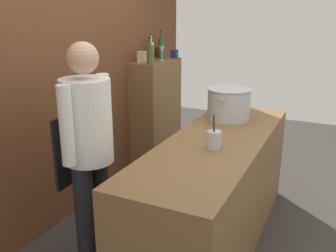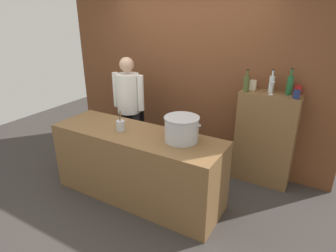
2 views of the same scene
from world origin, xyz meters
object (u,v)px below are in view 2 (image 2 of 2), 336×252
at_px(wine_bottle_clear, 272,84).
at_px(stockpot_large, 182,129).
at_px(utensil_crock, 121,126).
at_px(wine_glass_short, 272,85).
at_px(spice_tin_navy, 297,94).
at_px(chef, 129,104).
at_px(wine_bottle_green, 290,85).
at_px(spice_tin_cream, 253,85).
at_px(wine_bottle_olive, 246,83).
at_px(spice_tin_red, 298,90).

bearing_deg(wine_bottle_clear, stockpot_large, -120.68).
xyz_separation_m(utensil_crock, wine_glass_short, (1.49, 1.16, 0.44)).
relative_size(wine_bottle_clear, spice_tin_navy, 2.93).
distance_m(chef, spice_tin_navy, 2.31).
height_order(wine_bottle_green, spice_tin_navy, wine_bottle_green).
xyz_separation_m(wine_bottle_green, wine_glass_short, (-0.19, -0.11, -0.01)).
bearing_deg(chef, spice_tin_navy, -173.67).
bearing_deg(wine_bottle_clear, wine_bottle_green, -4.40).
relative_size(stockpot_large, utensil_crock, 1.77).
xyz_separation_m(stockpot_large, spice_tin_cream, (0.46, 1.15, 0.31)).
bearing_deg(chef, wine_bottle_olive, -169.98).
bearing_deg(wine_bottle_olive, wine_bottle_green, 13.60).
distance_m(utensil_crock, wine_bottle_clear, 1.99).
relative_size(spice_tin_cream, spice_tin_red, 1.10).
relative_size(chef, wine_glass_short, 10.01).
bearing_deg(chef, stockpot_large, 149.47).
bearing_deg(wine_bottle_green, spice_tin_cream, 178.34).
height_order(utensil_crock, wine_bottle_olive, wine_bottle_olive).
height_order(wine_bottle_green, spice_tin_cream, wine_bottle_green).
bearing_deg(wine_bottle_clear, wine_glass_short, -75.40).
bearing_deg(spice_tin_red, spice_tin_cream, -174.64).
distance_m(wine_bottle_green, spice_tin_navy, 0.18).
bearing_deg(wine_bottle_olive, stockpot_large, -111.47).
relative_size(wine_bottle_olive, spice_tin_red, 2.50).
distance_m(chef, wine_glass_short, 2.04).
bearing_deg(wine_glass_short, wine_bottle_green, 29.51).
bearing_deg(wine_glass_short, spice_tin_cream, 155.39).
bearing_deg(stockpot_large, chef, 152.78).
height_order(utensil_crock, wine_glass_short, wine_glass_short).
xyz_separation_m(wine_bottle_green, spice_tin_red, (0.10, 0.06, -0.07)).
xyz_separation_m(utensil_crock, wine_bottle_clear, (1.46, 1.28, 0.43)).
bearing_deg(stockpot_large, wine_bottle_olive, 68.53).
relative_size(wine_bottle_clear, wine_bottle_olive, 1.02).
height_order(wine_bottle_olive, spice_tin_cream, wine_bottle_olive).
relative_size(stockpot_large, wine_bottle_clear, 1.54).
distance_m(utensil_crock, wine_bottle_green, 2.15).
bearing_deg(spice_tin_cream, utensil_crock, -133.90).
bearing_deg(utensil_crock, wine_bottle_green, 37.03).
relative_size(chef, utensil_crock, 6.49).
bearing_deg(utensil_crock, wine_glass_short, 37.88).
relative_size(wine_bottle_olive, spice_tin_navy, 2.87).
relative_size(chef, wine_bottle_olive, 5.75).
distance_m(wine_glass_short, spice_tin_cream, 0.29).
bearing_deg(spice_tin_cream, spice_tin_navy, -14.14).
bearing_deg(spice_tin_navy, utensil_crock, -147.49).
bearing_deg(chef, wine_bottle_clear, -167.97).
bearing_deg(wine_bottle_green, stockpot_large, -128.48).
bearing_deg(spice_tin_navy, spice_tin_cream, 165.86).
relative_size(stockpot_large, wine_bottle_green, 1.37).
bearing_deg(wine_bottle_olive, spice_tin_cream, 66.81).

